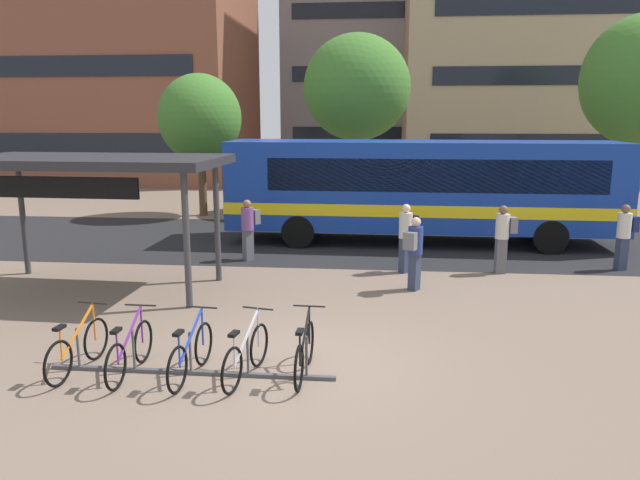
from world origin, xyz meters
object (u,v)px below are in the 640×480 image
Objects in this scene: parked_bicycle_silver_3 at (246,355)px; city_bus at (419,187)px; street_tree_0 at (357,88)px; transit_shelter at (91,166)px; street_tree_1 at (200,118)px; commuter_grey_pack_4 at (503,234)px; parked_bicycle_purple_1 at (130,352)px; parked_bicycle_blue_2 at (191,354)px; parked_bicycle_black_4 at (305,353)px; commuter_grey_pack_1 at (414,249)px; commuter_black_pack_0 at (406,233)px; commuter_navy_pack_2 at (625,233)px; parked_bicycle_orange_0 at (78,349)px; commuter_grey_pack_3 at (249,225)px.

city_bus is at bearing -5.92° from parked_bicycle_silver_3.
transit_shelter is at bearing -113.93° from street_tree_0.
parked_bicycle_silver_3 is 16.12m from street_tree_1.
parked_bicycle_purple_1 is at bearing 36.28° from commuter_grey_pack_4.
parked_bicycle_blue_2 is 15.90m from street_tree_1.
commuter_grey_pack_4 is at bearing -67.45° from street_tree_0.
commuter_grey_pack_1 is (1.94, 4.86, 0.60)m from parked_bicycle_black_4.
commuter_black_pack_0 is at bearing 82.69° from city_bus.
commuter_black_pack_0 reaches higher than commuter_navy_pack_2.
parked_bicycle_orange_0 is 13.33m from commuter_navy_pack_2.
parked_bicycle_purple_1 and parked_bicycle_silver_3 have the same top height.
commuter_grey_pack_3 is at bearing -105.92° from street_tree_0.
parked_bicycle_black_4 is at bearing 49.02° from commuter_grey_pack_4.
city_bus is 1.66× the size of street_tree_0.
commuter_navy_pack_2 is (10.19, 7.47, 0.62)m from parked_bicycle_purple_1.
transit_shelter reaches higher than commuter_grey_pack_4.
parked_bicycle_blue_2 is 11.88m from commuter_navy_pack_2.
commuter_grey_pack_4 is at bearing -25.80° from parked_bicycle_silver_3.
parked_bicycle_orange_0 is 1.01× the size of commuter_grey_pack_3.
parked_bicycle_blue_2 is 1.01× the size of commuter_grey_pack_3.
parked_bicycle_orange_0 is 0.99× the size of commuter_navy_pack_2.
street_tree_0 is (-7.33, 9.31, 4.08)m from commuter_navy_pack_2.
parked_bicycle_blue_2 is at bearing -49.48° from transit_shelter.
parked_bicycle_blue_2 is 1.00× the size of commuter_grey_pack_1.
parked_bicycle_black_4 is at bearing -84.52° from parked_bicycle_purple_1.
parked_bicycle_silver_3 is (2.69, -0.00, 0.00)m from parked_bicycle_orange_0.
parked_bicycle_blue_2 is 6.30m from commuter_grey_pack_1.
commuter_grey_pack_4 is 11.51m from street_tree_0.
commuter_black_pack_0 is (4.54, 6.70, 0.65)m from parked_bicycle_purple_1.
parked_bicycle_orange_0 is 2.69m from parked_bicycle_silver_3.
parked_bicycle_blue_2 is at bearing 15.13° from commuter_black_pack_0.
commuter_black_pack_0 is 0.32× the size of street_tree_1.
street_tree_0 is at bearing -75.57° from commuter_grey_pack_4.
parked_bicycle_purple_1 is (0.86, -0.04, 0.00)m from parked_bicycle_orange_0.
commuter_grey_pack_4 is at bearing -35.91° from parked_bicycle_blue_2.
city_bus reaches higher than commuter_grey_pack_4.
street_tree_0 is at bearing -8.79° from parked_bicycle_purple_1.
parked_bicycle_orange_0 is at bearing 14.46° from commuter_navy_pack_2.
commuter_black_pack_0 is at bearing -13.43° from parked_bicycle_black_4.
city_bus is 5.44m from commuter_grey_pack_1.
commuter_navy_pack_2 is at bearing -51.78° from street_tree_0.
city_bus is 5.97m from commuter_navy_pack_2.
street_tree_0 is (-1.79, 11.71, 4.10)m from commuter_grey_pack_1.
commuter_grey_pack_3 is (-9.95, 0.14, -0.01)m from commuter_navy_pack_2.
transit_shelter reaches higher than commuter_grey_pack_3.
city_bus is 7.01× the size of parked_bicycle_blue_2.
parked_bicycle_black_4 is (-2.36, -10.22, -1.39)m from city_bus.
city_bus reaches higher than parked_bicycle_orange_0.
transit_shelter is at bearing -29.43° from commuter_black_pack_0.
commuter_grey_pack_4 is (6.98, 6.84, 0.63)m from parked_bicycle_purple_1.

